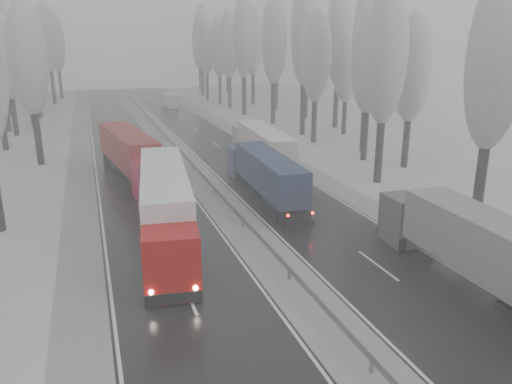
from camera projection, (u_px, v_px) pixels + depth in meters
carriageway_right at (266, 182)px, 43.66m from camera, size 7.50×200.00×0.03m
carriageway_left at (145, 193)px, 40.44m from camera, size 7.50×200.00×0.03m
median_slush at (208, 188)px, 42.05m from camera, size 3.00×200.00×0.04m
shoulder_right at (318, 178)px, 45.18m from camera, size 2.40×200.00×0.04m
shoulder_left at (81, 199)px, 38.92m from camera, size 2.40×200.00×0.04m
median_guardrail at (208, 181)px, 41.87m from camera, size 0.12×200.00×0.76m
tree_16 at (496, 61)px, 30.60m from camera, size 3.60×3.60×16.53m
tree_18 at (386, 56)px, 40.75m from camera, size 3.60×3.60×16.58m
tree_19 at (412, 69)px, 46.43m from camera, size 3.60×3.60×14.57m
tree_20 at (369, 60)px, 49.33m from camera, size 3.60×3.60×15.71m
tree_21 at (369, 40)px, 53.11m from camera, size 3.60×3.60×18.62m
tree_22 at (316, 56)px, 58.50m from camera, size 3.60×3.60×15.86m
tree_23 at (347, 67)px, 64.48m from camera, size 3.60×3.60×13.55m
tree_24 at (305, 31)px, 62.85m from camera, size 3.60×3.60×20.49m
tree_25 at (339, 37)px, 68.79m from camera, size 3.60×3.60×19.44m
tree_26 at (274, 40)px, 72.36m from camera, size 3.60×3.60×18.78m
tree_27 at (307, 46)px, 78.40m from camera, size 3.60×3.60×17.62m
tree_28 at (244, 37)px, 81.53m from camera, size 3.60×3.60×19.62m
tree_29 at (277, 43)px, 87.70m from camera, size 3.60×3.60×18.11m
tree_30 at (229, 44)px, 90.77m from camera, size 3.60×3.60×17.86m
tree_31 at (253, 42)px, 96.08m from camera, size 3.60×3.60×18.58m
tree_32 at (219, 46)px, 97.70m from camera, size 3.60×3.60×17.33m
tree_33 at (229, 56)px, 102.85m from camera, size 3.60×3.60×14.33m
tree_34 at (206, 45)px, 103.82m from camera, size 3.60×3.60×17.63m
tree_35 at (243, 43)px, 110.17m from camera, size 3.60×3.60×18.25m
tree_36 at (202, 37)px, 112.69m from camera, size 3.60×3.60×20.23m
tree_37 at (227, 48)px, 119.16m from camera, size 3.60×3.60×16.37m
tree_38 at (199, 44)px, 123.21m from camera, size 3.60×3.60×17.97m
tree_39 at (207, 48)px, 128.03m from camera, size 3.60×3.60×16.19m
tree_62 at (28, 58)px, 47.28m from camera, size 3.60×3.60×16.04m
tree_66 at (6, 59)px, 63.04m from camera, size 3.60×3.60×15.23m
tree_68 at (24, 50)px, 69.40m from camera, size 3.60×3.60×16.65m
tree_70 at (33, 48)px, 78.55m from camera, size 3.60×3.60×17.09m
tree_71 at (1, 37)px, 80.26m from camera, size 3.60×3.60×19.61m
tree_72 at (22, 55)px, 86.59m from camera, size 3.60×3.60×15.11m
tree_73 at (6, 47)px, 88.95m from camera, size 3.60×3.60×17.22m
tree_74 at (47, 38)px, 96.74m from camera, size 3.60×3.60×19.68m
tree_76 at (56, 42)px, 105.79m from camera, size 3.60×3.60×18.55m
tree_77 at (30, 55)px, 108.47m from camera, size 3.60×3.60×14.32m
tree_78 at (40, 39)px, 110.51m from camera, size 3.60×3.60×19.55m
tree_79 at (29, 46)px, 113.74m from camera, size 3.60×3.60×17.07m
truck_grey_tarp at (486, 251)px, 23.52m from camera, size 3.10×15.46×3.94m
truck_blue_box at (264, 172)px, 38.76m from camera, size 2.78×14.29×3.64m
truck_cream_box at (261, 144)px, 48.22m from camera, size 3.55×15.54×3.96m
box_truck_distant at (170, 100)px, 94.28m from camera, size 2.19×6.99×2.60m
truck_red_white at (165, 203)px, 29.85m from camera, size 4.59×17.05×4.34m
truck_red_red at (131, 153)px, 43.86m from camera, size 4.71×16.36×4.16m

